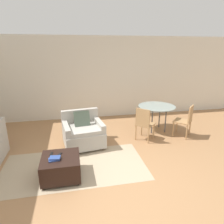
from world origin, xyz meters
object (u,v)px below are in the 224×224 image
dining_table (157,109)px  dining_chair_near_right (186,119)px  ottoman (61,166)px  tv_remote_primary (51,154)px  armchair (83,132)px  dining_chair_near_left (144,122)px  tv_remote_secondary (59,155)px  book_stack (54,159)px

dining_table → dining_chair_near_right: size_ratio=1.18×
ottoman → tv_remote_primary: size_ratio=5.05×
tv_remote_primary → dining_chair_near_right: bearing=17.0°
armchair → dining_chair_near_left: (1.58, -0.05, 0.17)m
tv_remote_secondary → dining_chair_near_left: 2.38m
ottoman → dining_chair_near_right: dining_chair_near_right is taller
tv_remote_primary → dining_chair_near_right: (3.45, 1.05, 0.09)m
dining_table → dining_chair_near_right: bearing=-45.0°
armchair → dining_table: armchair is taller
book_stack → dining_table: 3.36m
tv_remote_secondary → dining_chair_near_right: size_ratio=0.16×
armchair → dining_chair_near_left: bearing=-1.6°
armchair → ottoman: size_ratio=1.50×
ottoman → dining_chair_near_right: 3.51m
armchair → dining_table: size_ratio=0.99×
tv_remote_secondary → dining_chair_near_right: bearing=18.6°
tv_remote_secondary → dining_table: bearing=32.4°
dining_table → dining_chair_near_left: 0.86m
ottoman → book_stack: (-0.10, -0.06, 0.22)m
armchair → book_stack: 1.45m
ottoman → dining_table: bearing=34.1°
armchair → tv_remote_secondary: size_ratio=7.18×
tv_remote_primary → dining_chair_near_left: dining_chair_near_left is taller
ottoman → dining_chair_near_left: (2.08, 1.21, 0.29)m
book_stack → dining_chair_near_right: size_ratio=0.25×
ottoman → tv_remote_secondary: size_ratio=4.77×
dining_chair_near_left → dining_table: bearing=45.0°
tv_remote_secondary → dining_chair_near_left: size_ratio=0.16×
dining_table → dining_chair_near_right: (0.60, -0.60, -0.15)m
ottoman → dining_table: size_ratio=0.66×
book_stack → tv_remote_secondary: book_stack is taller
dining_chair_near_left → dining_chair_near_right: (1.20, 0.00, 0.00)m
dining_table → tv_remote_primary: bearing=-149.8°
dining_table → ottoman: bearing=-145.9°
armchair → tv_remote_primary: size_ratio=7.60×
dining_table → dining_chair_near_left: size_ratio=1.18×
ottoman → tv_remote_secondary: 0.22m
ottoman → dining_chair_near_left: size_ratio=0.78×
tv_remote_primary → tv_remote_secondary: bearing=-23.1°
book_stack → dining_table: (2.77, 1.88, 0.21)m
armchair → tv_remote_secondary: (-0.52, -1.16, 0.08)m
tv_remote_primary → dining_chair_near_right: size_ratio=0.15×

